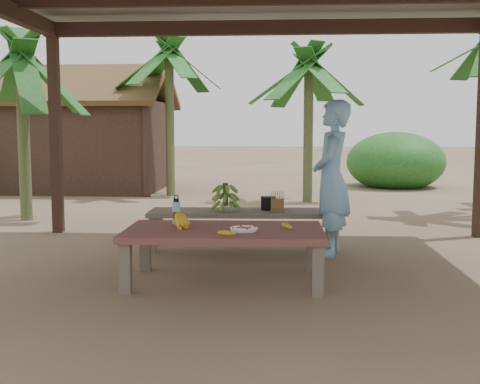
# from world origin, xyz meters

# --- Properties ---
(ground) EXTENTS (80.00, 80.00, 0.00)m
(ground) POSITION_xyz_m (0.00, 0.00, 0.00)
(ground) COLOR brown
(ground) RESTS_ON ground
(work_table) EXTENTS (1.81, 1.03, 0.50)m
(work_table) POSITION_xyz_m (-0.30, -0.22, 0.43)
(work_table) COLOR brown
(work_table) RESTS_ON ground
(bench) EXTENTS (2.22, 0.68, 0.45)m
(bench) POSITION_xyz_m (-0.22, 1.34, 0.39)
(bench) COLOR brown
(bench) RESTS_ON ground
(ripe_banana_bunch) EXTENTS (0.32, 0.30, 0.16)m
(ripe_banana_bunch) POSITION_xyz_m (-0.76, -0.22, 0.58)
(ripe_banana_bunch) COLOR yellow
(ripe_banana_bunch) RESTS_ON work_table
(plate) EXTENTS (0.24, 0.24, 0.04)m
(plate) POSITION_xyz_m (-0.12, -0.34, 0.52)
(plate) COLOR white
(plate) RESTS_ON work_table
(loose_banana_front) EXTENTS (0.17, 0.11, 0.04)m
(loose_banana_front) POSITION_xyz_m (-0.25, -0.58, 0.52)
(loose_banana_front) COLOR yellow
(loose_banana_front) RESTS_ON work_table
(loose_banana_side) EXTENTS (0.14, 0.15, 0.04)m
(loose_banana_side) POSITION_xyz_m (0.27, -0.16, 0.52)
(loose_banana_side) COLOR yellow
(loose_banana_side) RESTS_ON work_table
(water_flask) EXTENTS (0.07, 0.07, 0.28)m
(water_flask) POSITION_xyz_m (-0.79, 0.04, 0.62)
(water_flask) COLOR teal
(water_flask) RESTS_ON work_table
(green_banana_stalk) EXTENTS (0.31, 0.31, 0.34)m
(green_banana_stalk) POSITION_xyz_m (-0.43, 1.33, 0.62)
(green_banana_stalk) COLOR #598C2D
(green_banana_stalk) RESTS_ON bench
(cooking_pot) EXTENTS (0.18, 0.18, 0.15)m
(cooking_pot) POSITION_xyz_m (0.07, 1.44, 0.53)
(cooking_pot) COLOR black
(cooking_pot) RESTS_ON bench
(skewer_rack) EXTENTS (0.18, 0.09, 0.24)m
(skewer_rack) POSITION_xyz_m (0.18, 1.30, 0.57)
(skewer_rack) COLOR #A57F47
(skewer_rack) RESTS_ON bench
(woman) EXTENTS (0.53, 0.70, 1.73)m
(woman) POSITION_xyz_m (0.78, 1.05, 0.86)
(woman) COLOR #6B9DCA
(woman) RESTS_ON ground
(hut) EXTENTS (4.40, 3.43, 2.85)m
(hut) POSITION_xyz_m (-4.50, 8.00, 1.10)
(hut) COLOR black
(hut) RESTS_ON ground
(banana_plant_n) EXTENTS (1.80, 1.80, 2.87)m
(banana_plant_n) POSITION_xyz_m (0.75, 5.88, 2.39)
(banana_plant_n) COLOR #596638
(banana_plant_n) RESTS_ON ground
(banana_plant_nw) EXTENTS (1.80, 1.80, 3.24)m
(banana_plant_nw) POSITION_xyz_m (-2.06, 6.81, 2.75)
(banana_plant_nw) COLOR #596638
(banana_plant_nw) RESTS_ON ground
(banana_plant_w) EXTENTS (1.80, 1.80, 2.72)m
(banana_plant_w) POSITION_xyz_m (-3.68, 3.32, 2.24)
(banana_plant_w) COLOR #596638
(banana_plant_w) RESTS_ON ground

